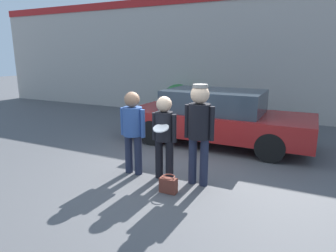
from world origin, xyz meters
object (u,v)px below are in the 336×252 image
Objects in this scene: person_right at (199,124)px; shrub at (178,100)px; person_middle_with_frisbee at (164,132)px; person_left at (133,126)px; parked_car_near at (216,117)px; handbag at (168,185)px.

person_right is 6.20m from shrub.
person_middle_with_frisbee is 0.70m from person_right.
person_left is 1.32× the size of shrub.
person_right reaches higher than person_left.
person_right reaches higher than person_middle_with_frisbee.
handbag is at bearing -87.18° from parked_car_near.
person_right is (1.34, 0.07, 0.15)m from person_left.
handbag is at bearing -67.27° from shrub.
person_middle_with_frisbee is at bearing 123.39° from handbag.
handbag is (2.53, -6.03, -0.47)m from shrub.
person_middle_with_frisbee is at bearing -93.81° from parked_car_near.
person_left is 5.44× the size of handbag.
person_right is 2.71m from parked_car_near.
person_right is at bearing -79.47° from parked_car_near.
parked_car_near is 15.82× the size of handbag.
person_middle_with_frisbee is 2.69m from parked_car_near.
person_right is at bearing 59.00° from handbag.
parked_car_near is (0.85, 2.71, -0.25)m from person_left.
person_left is 1.35m from person_right.
parked_car_near is at bearing 92.82° from handbag.
parked_car_near is at bearing 72.58° from person_left.
handbag is (-0.33, -0.55, -0.98)m from person_right.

